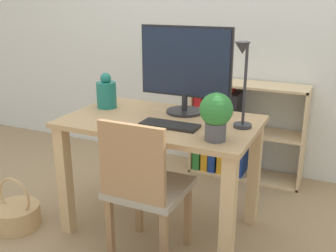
{
  "coord_description": "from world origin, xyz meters",
  "views": [
    {
      "loc": [
        0.96,
        -1.98,
        1.41
      ],
      "look_at": [
        0.0,
        0.1,
        0.65
      ],
      "focal_mm": 42.0,
      "sensor_mm": 36.0,
      "label": 1
    }
  ],
  "objects_px": {
    "monitor": "(185,66)",
    "basket": "(17,215)",
    "keyboard": "(170,125)",
    "bookshelf": "(228,132)",
    "potted_plant": "(216,114)",
    "chair": "(144,186)",
    "desk_lamp": "(243,77)",
    "vase": "(106,93)"
  },
  "relations": [
    {
      "from": "desk_lamp",
      "to": "chair",
      "type": "bearing_deg",
      "value": -141.42
    },
    {
      "from": "desk_lamp",
      "to": "vase",
      "type": "bearing_deg",
      "value": 174.39
    },
    {
      "from": "keyboard",
      "to": "basket",
      "type": "xyz_separation_m",
      "value": [
        -0.94,
        -0.29,
        -0.65
      ]
    },
    {
      "from": "keyboard",
      "to": "potted_plant",
      "type": "height_order",
      "value": "potted_plant"
    },
    {
      "from": "vase",
      "to": "bookshelf",
      "type": "distance_m",
      "value": 1.15
    },
    {
      "from": "vase",
      "to": "keyboard",
      "type": "bearing_deg",
      "value": -19.36
    },
    {
      "from": "monitor",
      "to": "bookshelf",
      "type": "bearing_deg",
      "value": 85.22
    },
    {
      "from": "chair",
      "to": "bookshelf",
      "type": "height_order",
      "value": "chair"
    },
    {
      "from": "keyboard",
      "to": "bookshelf",
      "type": "distance_m",
      "value": 1.14
    },
    {
      "from": "potted_plant",
      "to": "chair",
      "type": "relative_size",
      "value": 0.29
    },
    {
      "from": "chair",
      "to": "potted_plant",
      "type": "bearing_deg",
      "value": 11.57
    },
    {
      "from": "monitor",
      "to": "desk_lamp",
      "type": "xyz_separation_m",
      "value": [
        0.4,
        -0.19,
        -0.0
      ]
    },
    {
      "from": "monitor",
      "to": "basket",
      "type": "bearing_deg",
      "value": -147.93
    },
    {
      "from": "desk_lamp",
      "to": "monitor",
      "type": "bearing_deg",
      "value": 154.87
    },
    {
      "from": "vase",
      "to": "basket",
      "type": "xyz_separation_m",
      "value": [
        -0.41,
        -0.47,
        -0.73
      ]
    },
    {
      "from": "desk_lamp",
      "to": "potted_plant",
      "type": "height_order",
      "value": "desk_lamp"
    },
    {
      "from": "basket",
      "to": "vase",
      "type": "bearing_deg",
      "value": 49.17
    },
    {
      "from": "potted_plant",
      "to": "basket",
      "type": "xyz_separation_m",
      "value": [
        -1.24,
        -0.18,
        -0.78
      ]
    },
    {
      "from": "vase",
      "to": "monitor",
      "type": "bearing_deg",
      "value": 11.04
    },
    {
      "from": "vase",
      "to": "desk_lamp",
      "type": "xyz_separation_m",
      "value": [
        0.9,
        -0.09,
        0.2
      ]
    },
    {
      "from": "monitor",
      "to": "bookshelf",
      "type": "relative_size",
      "value": 0.65
    },
    {
      "from": "desk_lamp",
      "to": "potted_plant",
      "type": "distance_m",
      "value": 0.26
    },
    {
      "from": "monitor",
      "to": "chair",
      "type": "bearing_deg",
      "value": -91.6
    },
    {
      "from": "monitor",
      "to": "vase",
      "type": "xyz_separation_m",
      "value": [
        -0.5,
        -0.1,
        -0.2
      ]
    },
    {
      "from": "chair",
      "to": "basket",
      "type": "relative_size",
      "value": 2.45
    },
    {
      "from": "potted_plant",
      "to": "basket",
      "type": "bearing_deg",
      "value": -171.64
    },
    {
      "from": "monitor",
      "to": "keyboard",
      "type": "bearing_deg",
      "value": -84.33
    },
    {
      "from": "chair",
      "to": "bookshelf",
      "type": "bearing_deg",
      "value": 77.71
    },
    {
      "from": "keyboard",
      "to": "vase",
      "type": "relative_size",
      "value": 1.44
    },
    {
      "from": "bookshelf",
      "to": "keyboard",
      "type": "bearing_deg",
      "value": -92.01
    },
    {
      "from": "potted_plant",
      "to": "chair",
      "type": "bearing_deg",
      "value": -159.66
    },
    {
      "from": "potted_plant",
      "to": "bookshelf",
      "type": "relative_size",
      "value": 0.27
    },
    {
      "from": "monitor",
      "to": "basket",
      "type": "relative_size",
      "value": 1.7
    },
    {
      "from": "vase",
      "to": "chair",
      "type": "distance_m",
      "value": 0.74
    },
    {
      "from": "potted_plant",
      "to": "chair",
      "type": "distance_m",
      "value": 0.55
    },
    {
      "from": "keyboard",
      "to": "bookshelf",
      "type": "bearing_deg",
      "value": 87.99
    },
    {
      "from": "chair",
      "to": "bookshelf",
      "type": "xyz_separation_m",
      "value": [
        0.08,
        1.31,
        -0.1
      ]
    },
    {
      "from": "monitor",
      "to": "chair",
      "type": "distance_m",
      "value": 0.76
    },
    {
      "from": "bookshelf",
      "to": "basket",
      "type": "xyz_separation_m",
      "value": [
        -0.98,
        -1.36,
        -0.27
      ]
    },
    {
      "from": "vase",
      "to": "desk_lamp",
      "type": "bearing_deg",
      "value": -5.61
    },
    {
      "from": "keyboard",
      "to": "bookshelf",
      "type": "relative_size",
      "value": 0.37
    },
    {
      "from": "keyboard",
      "to": "desk_lamp",
      "type": "bearing_deg",
      "value": 14.87
    }
  ]
}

